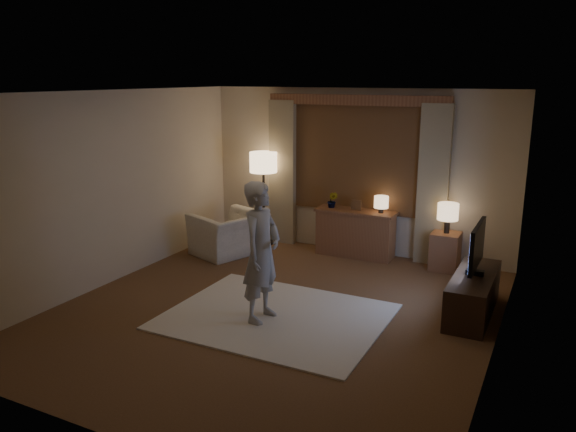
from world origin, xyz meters
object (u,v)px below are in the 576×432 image
Objects in this scene: sideboard at (355,234)px; person at (261,252)px; armchair at (228,234)px; side_table at (445,251)px; tv_stand at (473,294)px.

person is (-0.13, -2.79, 0.48)m from sideboard.
armchair is at bearing -155.57° from sideboard.
sideboard is 2.14× the size of side_table.
armchair reaches higher than tv_stand.
tv_stand is (0.62, -1.47, -0.03)m from side_table.
side_table is (3.25, 0.78, -0.05)m from armchair.
person is (-2.17, -1.27, 0.58)m from tv_stand.
person is (-1.55, -2.74, 0.55)m from side_table.
side_table is 0.34× the size of person.
side_table is 3.19m from person.
side_table is (1.41, -0.05, -0.07)m from sideboard.
tv_stand is at bearing -67.01° from side_table.
sideboard reaches higher than armchair.
side_table is at bearing 112.99° from tv_stand.
sideboard is at bearing 177.97° from side_table.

